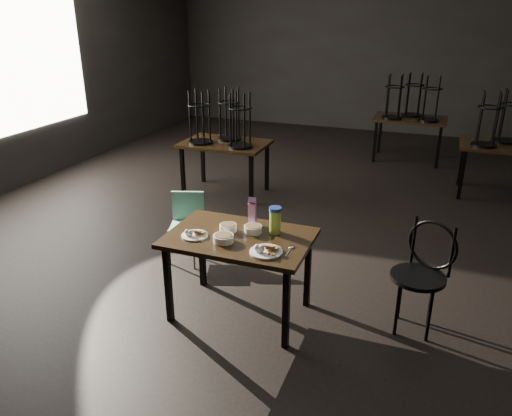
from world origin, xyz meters
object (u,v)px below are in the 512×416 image
at_px(water_bottle, 275,220).
at_px(bentwood_chair, 423,268).
at_px(main_table, 239,244).
at_px(juice_carton, 252,212).
at_px(school_chair, 187,220).

height_order(water_bottle, bentwood_chair, water_bottle).
distance_m(main_table, water_bottle, 0.36).
height_order(main_table, water_bottle, water_bottle).
bearing_deg(water_bottle, juice_carton, 159.50).
xyz_separation_m(water_bottle, bentwood_chair, (1.21, 0.19, -0.32)).
relative_size(main_table, bentwood_chair, 1.29).
bearing_deg(juice_carton, water_bottle, -20.50).
bearing_deg(bentwood_chair, juice_carton, -152.45).
distance_m(bentwood_chair, school_chair, 2.42).
relative_size(juice_carton, school_chair, 0.35).
bearing_deg(main_table, bentwood_chair, 13.33).
height_order(juice_carton, bentwood_chair, juice_carton).
bearing_deg(school_chair, main_table, -59.46).
distance_m(main_table, school_chair, 1.21).
bearing_deg(school_chair, juice_carton, -48.31).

